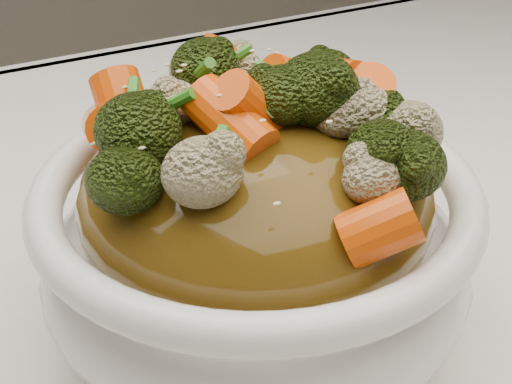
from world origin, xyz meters
TOP-DOWN VIEW (x-y plane):
  - tablecloth at (0.00, 0.00)m, footprint 1.20×0.80m
  - bowl at (-0.02, -0.04)m, footprint 0.30×0.30m
  - sauce_base at (-0.02, -0.04)m, footprint 0.24×0.24m
  - carrots at (-0.02, -0.04)m, footprint 0.24×0.24m
  - broccoli at (-0.02, -0.04)m, footprint 0.24×0.24m
  - cauliflower at (-0.02, -0.04)m, footprint 0.24×0.24m
  - scallions at (-0.02, -0.04)m, footprint 0.18×0.18m
  - sesame_seeds at (-0.02, -0.04)m, footprint 0.22×0.22m

SIDE VIEW (x-z plane):
  - tablecloth at x=0.00m, z-range 0.71..0.75m
  - bowl at x=-0.02m, z-range 0.75..0.84m
  - sauce_base at x=-0.02m, z-range 0.78..0.88m
  - cauliflower at x=-0.02m, z-range 0.87..0.91m
  - broccoli at x=-0.02m, z-range 0.87..0.92m
  - carrots at x=-0.02m, z-range 0.87..0.92m
  - scallions at x=-0.02m, z-range 0.88..0.91m
  - sesame_seeds at x=-0.02m, z-range 0.89..0.90m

